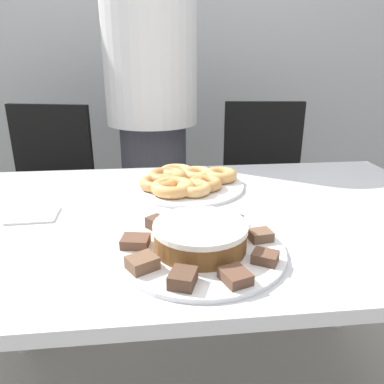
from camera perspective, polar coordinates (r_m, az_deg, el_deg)
The scene contains 27 objects.
wall_back at distance 2.45m, azimuth -3.78°, elevation 24.08°, with size 8.00×0.05×2.60m.
table at distance 1.04m, azimuth 0.98°, elevation -7.73°, with size 1.45×0.87×0.73m.
person_standing at distance 1.70m, azimuth -6.08°, elevation 12.02°, with size 0.40×0.40×1.70m.
office_chair_left at distance 1.89m, azimuth -21.54°, elevation -2.67°, with size 0.53×0.53×0.91m.
office_chair_right at distance 1.90m, azimuth 10.96°, elevation -1.47°, with size 0.49×0.49×0.91m.
plate_cake at distance 0.80m, azimuth 1.26°, elevation -8.83°, with size 0.36×0.36×0.01m.
plate_donuts at distance 1.18m, azimuth -0.84°, elevation 0.94°, with size 0.36×0.36×0.01m.
frosted_cake at distance 0.78m, azimuth 1.28°, elevation -6.71°, with size 0.20×0.20×0.06m.
lamington_0 at distance 0.68m, azimuth -1.42°, elevation -12.99°, with size 0.06×0.06×0.03m.
lamington_1 at distance 0.69m, azimuth 6.63°, elevation -12.64°, with size 0.06×0.07×0.02m.
lamington_2 at distance 0.76m, azimuth 11.08°, elevation -9.72°, with size 0.06×0.06×0.02m.
lamington_3 at distance 0.84m, azimuth 10.37°, elevation -6.50°, with size 0.05×0.05×0.02m.
lamington_4 at distance 0.90m, azimuth 6.07°, elevation -4.36°, with size 0.06×0.06×0.02m.
lamington_5 at distance 0.91m, azimuth 0.20°, elevation -3.64°, with size 0.05×0.06×0.03m.
lamington_6 at distance 0.88m, azimuth -5.34°, elevation -4.73°, with size 0.06×0.06×0.03m.
lamington_7 at distance 0.81m, azimuth -8.61°, elevation -7.45°, with size 0.07×0.06×0.02m.
lamington_8 at distance 0.73m, azimuth -7.59°, elevation -10.63°, with size 0.07×0.07×0.02m.
donut_0 at distance 1.17m, azimuth -0.85°, elevation 1.85°, with size 0.12×0.12×0.03m.
donut_1 at distance 1.10m, azimuth 0.49°, elevation 0.59°, with size 0.10×0.10×0.03m.
donut_2 at distance 1.14m, azimuth 1.98°, elevation 1.31°, with size 0.11×0.11×0.03m.
donut_3 at distance 1.21m, azimuth 4.38°, elevation 2.60°, with size 0.11×0.11×0.04m.
donut_4 at distance 1.23m, azimuth 0.69°, elevation 2.77°, with size 0.11×0.11×0.03m.
donut_5 at distance 1.26m, azimuth -2.44°, elevation 3.13°, with size 0.11×0.11×0.03m.
donut_6 at distance 1.20m, azimuth -3.74°, elevation 2.38°, with size 0.13×0.13×0.04m.
donut_7 at distance 1.15m, azimuth -5.15°, elevation 1.38°, with size 0.12×0.12×0.03m.
donut_8 at distance 1.10m, azimuth -2.92°, elevation 0.72°, with size 0.13×0.13×0.04m.
napkin at distance 1.05m, azimuth -23.02°, elevation -3.32°, with size 0.12×0.10×0.01m.
Camera 1 is at (-0.12, -0.91, 1.12)m, focal length 35.00 mm.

